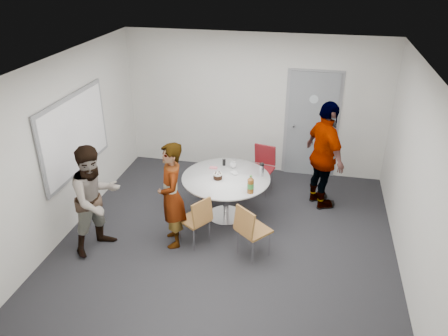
% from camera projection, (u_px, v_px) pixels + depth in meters
% --- Properties ---
extents(floor, '(5.00, 5.00, 0.00)m').
position_uv_depth(floor, '(228.00, 239.00, 6.76)').
color(floor, black).
rests_on(floor, ground).
extents(ceiling, '(5.00, 5.00, 0.00)m').
position_uv_depth(ceiling, '(229.00, 65.00, 5.54)').
color(ceiling, silver).
rests_on(ceiling, wall_back).
extents(wall_back, '(5.00, 0.00, 5.00)m').
position_uv_depth(wall_back, '(255.00, 105.00, 8.33)').
color(wall_back, silver).
rests_on(wall_back, floor).
extents(wall_left, '(0.00, 5.00, 5.00)m').
position_uv_depth(wall_left, '(67.00, 145.00, 6.62)').
color(wall_left, silver).
rests_on(wall_left, floor).
extents(wall_right, '(0.00, 5.00, 5.00)m').
position_uv_depth(wall_right, '(416.00, 178.00, 5.69)').
color(wall_right, silver).
rests_on(wall_right, floor).
extents(wall_front, '(5.00, 0.00, 5.00)m').
position_uv_depth(wall_front, '(173.00, 277.00, 3.97)').
color(wall_front, silver).
rests_on(wall_front, floor).
extents(door, '(1.02, 0.17, 2.12)m').
position_uv_depth(door, '(311.00, 125.00, 8.26)').
color(door, slate).
rests_on(door, wall_back).
extents(whiteboard, '(0.04, 1.90, 1.25)m').
position_uv_depth(whiteboard, '(75.00, 134.00, 6.74)').
color(whiteboard, gray).
rests_on(whiteboard, wall_left).
extents(table, '(1.42, 1.42, 1.04)m').
position_uv_depth(table, '(227.00, 183.00, 7.03)').
color(table, silver).
rests_on(table, floor).
extents(chair_near_left, '(0.55, 0.54, 0.80)m').
position_uv_depth(chair_near_left, '(198.00, 217.00, 6.42)').
color(chair_near_left, brown).
rests_on(chair_near_left, floor).
extents(chair_near_right, '(0.58, 0.58, 0.84)m').
position_uv_depth(chair_near_right, '(250.00, 228.00, 6.14)').
color(chair_near_right, brown).
rests_on(chair_near_right, floor).
extents(chair_far, '(0.49, 0.52, 0.86)m').
position_uv_depth(chair_far, '(263.00, 164.00, 7.91)').
color(chair_far, maroon).
rests_on(chair_far, floor).
extents(person_main, '(0.60, 0.70, 1.64)m').
position_uv_depth(person_main, '(172.00, 196.00, 6.33)').
color(person_main, '#A5C6EA').
rests_on(person_main, floor).
extents(person_left, '(0.93, 1.00, 1.65)m').
position_uv_depth(person_left, '(96.00, 199.00, 6.22)').
color(person_left, white).
rests_on(person_left, floor).
extents(person_right, '(0.94, 1.18, 1.88)m').
position_uv_depth(person_right, '(325.00, 156.00, 7.24)').
color(person_right, black).
rests_on(person_right, floor).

